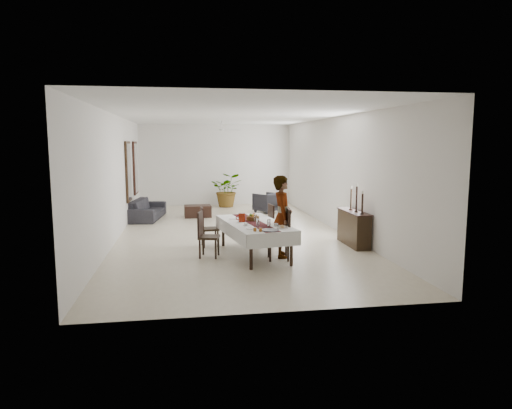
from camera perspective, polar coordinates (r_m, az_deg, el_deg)
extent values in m
cube|color=beige|center=(12.61, -3.05, -3.62)|extent=(6.00, 12.00, 0.00)
cube|color=white|center=(12.39, -3.16, 11.06)|extent=(6.00, 12.00, 0.02)
cube|color=white|center=(18.36, -5.05, 4.94)|extent=(6.00, 0.02, 3.20)
cube|color=white|center=(6.48, 2.40, -0.02)|extent=(6.00, 0.02, 3.20)
cube|color=white|center=(12.45, -17.00, 3.35)|extent=(0.02, 12.00, 3.20)
cube|color=white|center=(13.05, 10.14, 3.75)|extent=(0.02, 12.00, 3.20)
cube|color=black|center=(10.05, -0.23, -2.44)|extent=(1.33, 2.45, 0.05)
cylinder|color=black|center=(8.97, -0.62, -6.05)|extent=(0.08, 0.08, 0.68)
cylinder|color=black|center=(9.25, 4.44, -5.64)|extent=(0.08, 0.08, 0.68)
cylinder|color=black|center=(11.04, -4.12, -3.45)|extent=(0.08, 0.08, 0.68)
cylinder|color=black|center=(11.28, 0.09, -3.20)|extent=(0.08, 0.08, 0.68)
cube|color=white|center=(10.04, -0.23, -2.27)|extent=(1.53, 2.65, 0.01)
cube|color=silver|center=(9.91, -3.35, -3.25)|extent=(0.42, 2.47, 0.29)
cube|color=white|center=(10.26, 2.79, -2.87)|extent=(0.42, 2.47, 0.29)
cube|color=white|center=(8.92, 2.27, -4.47)|extent=(1.13, 0.20, 0.29)
cube|color=white|center=(11.24, -2.20, -1.94)|extent=(1.13, 0.20, 0.29)
cube|color=#57191C|center=(10.04, -0.23, -2.23)|extent=(0.73, 2.44, 0.00)
cylinder|color=maroon|center=(10.09, -1.79, -1.64)|extent=(0.17, 0.17, 0.19)
torus|color=maroon|center=(10.07, -2.24, -1.66)|extent=(0.12, 0.04, 0.12)
cylinder|color=silver|center=(9.48, 1.63, -2.33)|extent=(0.07, 0.07, 0.16)
cylinder|color=silver|center=(9.50, 0.22, -2.31)|extent=(0.07, 0.07, 0.16)
cylinder|color=white|center=(10.09, -0.05, -1.72)|extent=(0.07, 0.07, 0.16)
cylinder|color=silver|center=(9.59, 2.51, -2.54)|extent=(0.09, 0.09, 0.06)
cylinder|color=white|center=(9.60, 2.51, -2.68)|extent=(0.15, 0.15, 0.01)
cylinder|color=silver|center=(9.63, -1.24, -2.49)|extent=(0.09, 0.09, 0.06)
cylinder|color=white|center=(9.64, -1.24, -2.63)|extent=(0.15, 0.15, 0.01)
cylinder|color=silver|center=(9.34, 3.31, -2.96)|extent=(0.23, 0.23, 0.01)
sphere|color=tan|center=(9.34, 3.31, -2.80)|extent=(0.09, 0.09, 0.09)
cylinder|color=white|center=(9.27, -0.53, -3.03)|extent=(0.23, 0.23, 0.01)
cylinder|color=white|center=(10.46, -2.75, -1.81)|extent=(0.23, 0.23, 0.01)
cylinder|color=#3F3F44|center=(9.10, 1.77, -3.23)|extent=(0.35, 0.35, 0.02)
cylinder|color=#984E16|center=(8.99, 0.56, -3.18)|extent=(0.06, 0.06, 0.07)
cylinder|color=#8E4C14|center=(9.02, -0.14, -3.15)|extent=(0.06, 0.06, 0.07)
cylinder|color=brown|center=(10.28, -0.39, -1.74)|extent=(0.29, 0.29, 0.10)
sphere|color=maroon|center=(10.29, -0.27, -1.32)|extent=(0.09, 0.09, 0.09)
sphere|color=#507F26|center=(10.28, -0.65, -1.33)|extent=(0.08, 0.08, 0.08)
sphere|color=gold|center=(10.22, -0.31, -1.38)|extent=(0.08, 0.08, 0.08)
cube|color=black|center=(9.72, 2.82, -4.09)|extent=(0.51, 0.51, 0.05)
cylinder|color=black|center=(9.62, 4.06, -5.80)|extent=(0.05, 0.05, 0.46)
cylinder|color=black|center=(9.98, 3.78, -5.29)|extent=(0.05, 0.05, 0.46)
cylinder|color=black|center=(9.58, 1.79, -5.84)|extent=(0.05, 0.05, 0.46)
cylinder|color=black|center=(9.95, 1.60, -5.33)|extent=(0.05, 0.05, 0.46)
cube|color=black|center=(9.69, 4.07, -2.24)|extent=(0.09, 0.47, 0.59)
cube|color=black|center=(11.07, 0.95, -2.88)|extent=(0.47, 0.47, 0.05)
cylinder|color=black|center=(11.00, 2.07, -4.18)|extent=(0.05, 0.05, 0.42)
cylinder|color=black|center=(11.32, 1.54, -3.84)|extent=(0.05, 0.05, 0.42)
cylinder|color=black|center=(10.90, 0.34, -4.29)|extent=(0.05, 0.05, 0.42)
cylinder|color=black|center=(11.23, -0.14, -3.94)|extent=(0.05, 0.05, 0.42)
cube|color=black|center=(11.07, 1.90, -1.37)|extent=(0.09, 0.42, 0.54)
cube|color=black|center=(9.98, -5.88, -4.07)|extent=(0.51, 0.51, 0.05)
cylinder|color=black|center=(10.23, -6.63, -5.13)|extent=(0.05, 0.05, 0.42)
cylinder|color=black|center=(9.90, -7.04, -5.57)|extent=(0.05, 0.05, 0.42)
cylinder|color=black|center=(10.16, -4.71, -5.19)|extent=(0.05, 0.05, 0.42)
cylinder|color=black|center=(9.83, -5.06, -5.64)|extent=(0.05, 0.05, 0.42)
cube|color=black|center=(9.96, -6.99, -2.42)|extent=(0.14, 0.42, 0.54)
cube|color=black|center=(11.01, -5.80, -3.06)|extent=(0.44, 0.44, 0.05)
cylinder|color=black|center=(11.19, -6.76, -4.06)|extent=(0.04, 0.04, 0.40)
cylinder|color=black|center=(10.87, -6.51, -4.41)|extent=(0.04, 0.04, 0.40)
cylinder|color=black|center=(11.24, -5.08, -3.99)|extent=(0.04, 0.04, 0.40)
cylinder|color=black|center=(10.92, -4.79, -4.33)|extent=(0.04, 0.04, 0.40)
cube|color=black|center=(10.94, -6.77, -1.68)|extent=(0.08, 0.41, 0.52)
imported|color=gray|center=(9.89, 3.31, -1.50)|extent=(0.54, 0.71, 1.78)
cube|color=black|center=(11.34, 12.11, -2.97)|extent=(0.36, 1.35, 0.81)
cube|color=black|center=(11.27, 12.17, -0.88)|extent=(0.40, 1.40, 0.03)
cylinder|color=black|center=(10.81, 13.11, -1.12)|extent=(0.09, 0.09, 0.03)
cylinder|color=black|center=(10.78, 13.15, 0.13)|extent=(0.04, 0.04, 0.45)
cylinder|color=silver|center=(10.75, 13.19, 1.51)|extent=(0.03, 0.03, 0.07)
cylinder|color=black|center=(11.14, 12.42, -0.85)|extent=(0.09, 0.09, 0.03)
cylinder|color=black|center=(11.10, 12.47, 0.71)|extent=(0.04, 0.04, 0.58)
cylinder|color=white|center=(11.07, 12.51, 2.40)|extent=(0.03, 0.03, 0.07)
cylinder|color=black|center=(11.48, 11.77, -0.59)|extent=(0.09, 0.09, 0.03)
cylinder|color=black|center=(11.44, 11.80, 0.71)|extent=(0.04, 0.04, 0.49)
cylinder|color=beige|center=(11.41, 11.84, 2.12)|extent=(0.03, 0.03, 0.07)
imported|color=#2B292F|center=(15.36, -13.44, -0.57)|extent=(1.16, 2.29, 0.64)
imported|color=#2A282E|center=(16.33, 1.37, 0.25)|extent=(1.07, 1.08, 0.71)
cube|color=black|center=(15.46, -7.29, -0.83)|extent=(0.91, 0.62, 0.39)
imported|color=#305F26|center=(17.79, -3.59, 1.84)|extent=(1.39, 1.27, 1.33)
cube|color=black|center=(14.62, -15.66, 3.99)|extent=(0.06, 1.05, 1.85)
cube|color=silver|center=(14.62, -15.53, 4.00)|extent=(0.01, 0.90, 1.70)
cube|color=black|center=(16.71, -14.85, 4.45)|extent=(0.06, 1.05, 1.85)
cube|color=silver|center=(16.70, -14.73, 4.45)|extent=(0.01, 0.90, 1.70)
cylinder|color=white|center=(15.36, -4.32, 10.02)|extent=(0.04, 0.04, 0.20)
cylinder|color=white|center=(15.36, -4.31, 9.27)|extent=(0.16, 0.16, 0.08)
cube|color=white|center=(15.71, -4.42, 9.24)|extent=(0.10, 0.55, 0.01)
cube|color=white|center=(15.01, -4.20, 9.31)|extent=(0.10, 0.55, 0.01)
cube|color=silver|center=(15.39, -3.00, 9.28)|extent=(0.55, 0.10, 0.01)
cube|color=silver|center=(15.33, -5.64, 9.26)|extent=(0.55, 0.10, 0.01)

